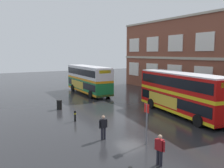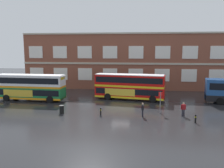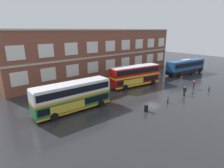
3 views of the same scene
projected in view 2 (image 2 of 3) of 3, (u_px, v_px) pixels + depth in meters
ground_plane at (122, 104)px, 35.23m from camera, size 120.00×120.00×0.00m
brick_terminal_building at (136, 61)px, 49.92m from camera, size 45.50×8.19×11.21m
double_decker_near at (30, 87)px, 37.37m from camera, size 11.10×3.23×4.07m
double_decker_middle at (130, 86)px, 38.01m from camera, size 11.27×4.27×4.07m
waiting_passenger at (143, 109)px, 28.38m from camera, size 0.27×0.64×1.70m
second_passenger at (183, 109)px, 28.51m from camera, size 0.64×0.32×1.70m
bus_stand_flag at (160, 100)px, 29.97m from camera, size 0.44×0.10×2.70m
station_litter_bin at (62, 109)px, 29.87m from camera, size 0.60×0.60×1.03m
safety_bollard_west at (101, 111)px, 29.03m from camera, size 0.19×0.19×0.95m
safety_bollard_east at (196, 119)px, 25.98m from camera, size 0.19×0.19×0.95m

